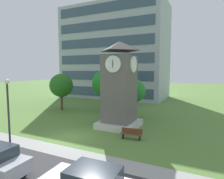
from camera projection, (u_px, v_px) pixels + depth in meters
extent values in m
plane|color=#567F38|center=(68.00, 138.00, 16.71)|extent=(160.00, 160.00, 0.00)
cube|color=#9E9E99|center=(48.00, 148.00, 14.56)|extent=(120.00, 1.60, 0.01)
cube|color=#9EA8B2|center=(115.00, 53.00, 42.14)|extent=(21.88, 10.88, 19.20)
cube|color=#384C60|center=(103.00, 92.00, 38.03)|extent=(20.13, 0.10, 1.80)
cube|color=#384C60|center=(103.00, 76.00, 37.71)|extent=(20.13, 0.10, 1.80)
cube|color=#384C60|center=(103.00, 59.00, 37.39)|extent=(20.13, 0.10, 1.80)
cube|color=#384C60|center=(103.00, 42.00, 37.07)|extent=(20.13, 0.10, 1.80)
cube|color=#384C60|center=(103.00, 25.00, 36.76)|extent=(20.13, 0.10, 1.80)
cube|color=#384C60|center=(103.00, 8.00, 36.44)|extent=(20.13, 0.10, 1.80)
cube|color=#605B56|center=(119.00, 92.00, 19.62)|extent=(2.88, 2.88, 7.28)
cube|color=beige|center=(119.00, 124.00, 19.95)|extent=(3.89, 3.89, 0.60)
pyramid|color=#4D4945|center=(120.00, 46.00, 19.17)|extent=(3.17, 3.17, 0.93)
cylinder|color=white|center=(113.00, 64.00, 18.01)|extent=(1.58, 0.12, 1.58)
cylinder|color=white|center=(134.00, 64.00, 18.69)|extent=(0.12, 1.58, 1.58)
cube|color=black|center=(113.00, 62.00, 17.93)|extent=(0.08, 0.07, 0.48)
cube|color=black|center=(113.00, 64.00, 17.93)|extent=(0.03, 0.06, 0.71)
cube|color=brown|center=(131.00, 134.00, 16.33)|extent=(1.85, 0.71, 0.06)
cube|color=brown|center=(132.00, 131.00, 16.52)|extent=(1.79, 0.28, 0.40)
cube|color=black|center=(123.00, 136.00, 16.59)|extent=(0.13, 0.44, 0.45)
cube|color=black|center=(140.00, 138.00, 16.13)|extent=(0.13, 0.44, 0.45)
cylinder|color=#333338|center=(9.00, 116.00, 14.55)|extent=(0.14, 0.14, 4.80)
sphere|color=#F2EFCC|center=(7.00, 82.00, 14.30)|extent=(0.36, 0.36, 0.36)
cylinder|color=#513823|center=(62.00, 102.00, 28.27)|extent=(0.32, 0.32, 2.46)
sphere|color=#25641E|center=(61.00, 85.00, 28.03)|extent=(3.38, 3.38, 3.38)
cylinder|color=#513823|center=(133.00, 108.00, 23.90)|extent=(0.38, 0.38, 2.28)
sphere|color=#257D30|center=(133.00, 91.00, 23.68)|extent=(2.96, 2.96, 2.96)
cylinder|color=#513823|center=(106.00, 102.00, 27.66)|extent=(0.41, 0.41, 2.62)
sphere|color=#1E8027|center=(106.00, 83.00, 27.40)|extent=(3.92, 3.92, 3.92)
cylinder|color=black|center=(23.00, 167.00, 11.00)|extent=(0.67, 0.25, 0.66)
cube|color=#2D3842|center=(93.00, 175.00, 8.16)|extent=(2.24, 1.70, 0.60)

